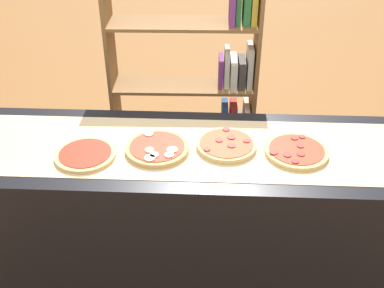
{
  "coord_description": "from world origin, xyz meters",
  "views": [
    {
      "loc": [
        0.08,
        -1.65,
        2.04
      ],
      "look_at": [
        0.0,
        0.0,
        0.94
      ],
      "focal_mm": 43.77,
      "sensor_mm": 36.0,
      "label": 1
    }
  ],
  "objects": [
    {
      "name": "counter",
      "position": [
        0.0,
        0.0,
        0.46
      ],
      "size": [
        2.45,
        0.62,
        0.92
      ],
      "primitive_type": "cube",
      "color": "black",
      "rests_on": "ground_plane"
    },
    {
      "name": "parchment_paper",
      "position": [
        0.0,
        0.0,
        0.92
      ],
      "size": [
        1.97,
        0.47,
        0.0
      ],
      "primitive_type": "cube",
      "color": "tan",
      "rests_on": "counter"
    },
    {
      "name": "pizza_plain_0",
      "position": [
        -0.44,
        -0.09,
        0.93
      ],
      "size": [
        0.25,
        0.25,
        0.02
      ],
      "color": "#DBB26B",
      "rests_on": "parchment_paper"
    },
    {
      "name": "pizza_mozzarella_1",
      "position": [
        -0.15,
        -0.03,
        0.93
      ],
      "size": [
        0.27,
        0.27,
        0.03
      ],
      "color": "tan",
      "rests_on": "parchment_paper"
    },
    {
      "name": "pizza_pepperoni_2",
      "position": [
        0.15,
        0.01,
        0.93
      ],
      "size": [
        0.26,
        0.26,
        0.03
      ],
      "color": "#DBB26B",
      "rests_on": "parchment_paper"
    },
    {
      "name": "pizza_pepperoni_3",
      "position": [
        0.44,
        -0.02,
        0.93
      ],
      "size": [
        0.27,
        0.27,
        0.02
      ],
      "color": "#DBB26B",
      "rests_on": "parchment_paper"
    },
    {
      "name": "bookshelf",
      "position": [
        0.03,
        0.9,
        0.71
      ],
      "size": [
        0.87,
        0.27,
        1.54
      ],
      "color": "brown",
      "rests_on": "ground_plane"
    }
  ]
}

